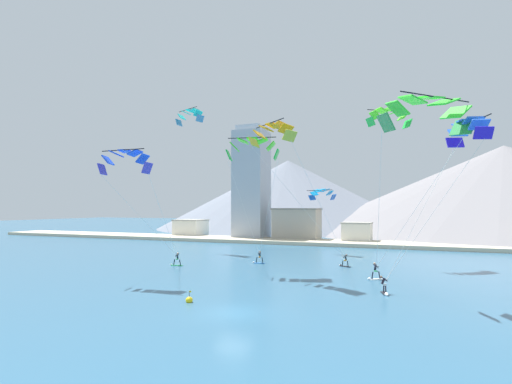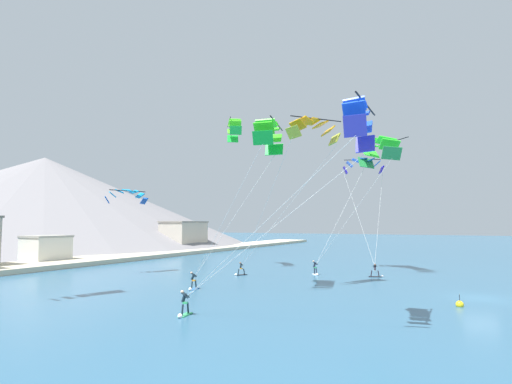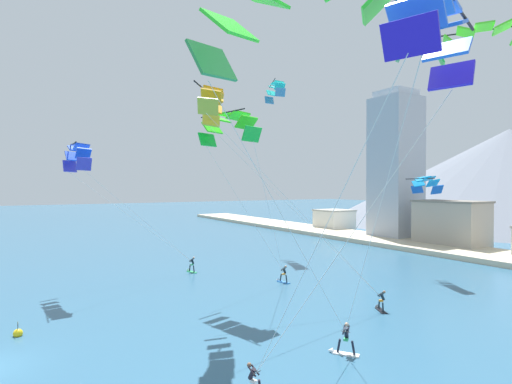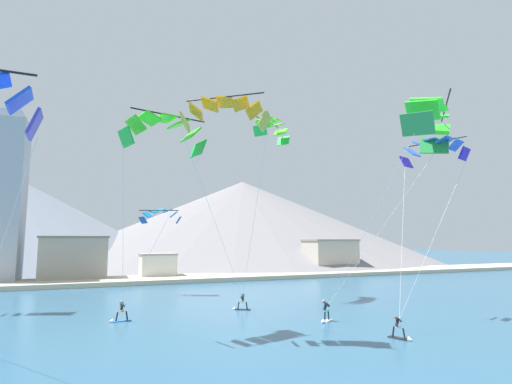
% 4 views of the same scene
% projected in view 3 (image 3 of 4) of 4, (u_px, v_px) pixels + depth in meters
% --- Properties ---
extents(kitesurfer_near_lead, '(1.64, 1.35, 1.80)m').
position_uv_depth(kitesurfer_near_lead, '(342.00, 344.00, 22.15)').
color(kitesurfer_near_lead, white).
rests_on(kitesurfer_near_lead, ground).
extents(kitesurfer_mid_center, '(1.78, 0.72, 1.70)m').
position_uv_depth(kitesurfer_mid_center, '(282.00, 277.00, 38.78)').
color(kitesurfer_mid_center, '#337FDB').
rests_on(kitesurfer_mid_center, ground).
extents(kitesurfer_far_left, '(1.78, 0.71, 1.73)m').
position_uv_depth(kitesurfer_far_left, '(191.00, 267.00, 43.38)').
color(kitesurfer_far_left, '#33B266').
rests_on(kitesurfer_far_left, ground).
extents(kitesurfer_far_right, '(1.72, 1.17, 1.61)m').
position_uv_depth(kitesurfer_far_right, '(380.00, 304.00, 30.01)').
color(kitesurfer_far_right, black).
rests_on(kitesurfer_far_right, ground).
extents(parafoil_kite_near_lead, '(8.79, 10.51, 15.39)m').
position_uv_depth(parafoil_kite_near_lead, '(300.00, 13.00, 14.07)').
color(parafoil_kite_near_lead, '#2B8E45').
extents(parafoil_kite_near_trail, '(8.37, 5.53, 13.75)m').
position_uv_depth(parafoil_kite_near_trail, '(433.00, 35.00, 12.73)').
color(parafoil_kite_near_trail, '#2616BC').
extents(parafoil_kite_mid_center, '(6.33, 8.42, 14.09)m').
position_uv_depth(parafoil_kite_mid_center, '(229.00, 125.00, 33.25)').
color(parafoil_kite_mid_center, green).
extents(parafoil_kite_far_left, '(5.71, 12.32, 11.84)m').
position_uv_depth(parafoil_kite_far_left, '(78.00, 155.00, 36.04)').
color(parafoil_kite_far_left, '#3937C3').
extents(parafoil_kite_far_right, '(8.53, 13.28, 15.02)m').
position_uv_depth(parafoil_kite_far_right, '(213.00, 104.00, 28.62)').
color(parafoil_kite_far_right, gold).
extents(parafoil_kite_distant_high_outer, '(5.03, 3.46, 1.89)m').
position_uv_depth(parafoil_kite_distant_high_outer, '(425.00, 183.00, 41.31)').
color(parafoil_kite_distant_high_outer, '#164EAB').
extents(parafoil_kite_distant_low_drift, '(6.08, 3.02, 2.59)m').
position_uv_depth(parafoil_kite_distant_low_drift, '(275.00, 89.00, 58.48)').
color(parafoil_kite_distant_low_drift, teal).
extents(parafoil_kite_distant_mid_solo, '(5.77, 4.72, 2.42)m').
position_uv_depth(parafoil_kite_distant_mid_solo, '(484.00, 38.00, 27.24)').
color(parafoil_kite_distant_mid_solo, green).
extents(race_marker_buoy, '(0.56, 0.56, 1.02)m').
position_uv_depth(race_marker_buoy, '(18.00, 333.00, 24.83)').
color(race_marker_buoy, yellow).
rests_on(race_marker_buoy, ground).
extents(shore_building_promenade_mid, '(6.83, 6.53, 4.40)m').
position_uv_depth(shore_building_promenade_mid, '(334.00, 220.00, 84.05)').
color(shore_building_promenade_mid, silver).
rests_on(shore_building_promenade_mid, ground).
extents(shore_building_quay_east, '(10.03, 5.85, 7.18)m').
position_uv_depth(shore_building_quay_east, '(451.00, 224.00, 59.99)').
color(shore_building_quay_east, '#A89E8E').
rests_on(shore_building_quay_east, ground).
extents(highrise_tower, '(7.00, 7.00, 25.94)m').
position_uv_depth(highrise_tower, '(396.00, 167.00, 69.66)').
color(highrise_tower, '#A8ADB7').
rests_on(highrise_tower, ground).
extents(mountain_peak_west_ridge, '(91.89, 91.89, 24.20)m').
position_uv_depth(mountain_peak_west_ridge, '(509.00, 176.00, 103.68)').
color(mountain_peak_west_ridge, slate).
rests_on(mountain_peak_west_ridge, ground).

